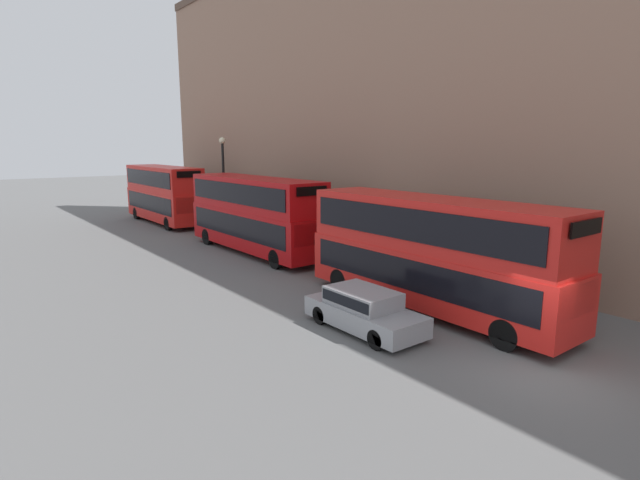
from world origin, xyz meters
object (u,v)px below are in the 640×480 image
object	(u,v)px
pedestrian	(494,286)
bus_leading	(431,249)
bus_second_in_queue	(254,212)
bus_third_in_queue	(164,192)
car_dark_sedan	(364,309)

from	to	relation	value
pedestrian	bus_leading	bearing A→B (deg)	151.06
bus_second_in_queue	pedestrian	size ratio (longest dim) A/B	6.32
bus_second_in_queue	bus_third_in_queue	distance (m)	14.18
bus_third_in_queue	car_dark_sedan	distance (m)	27.45
car_dark_sedan	pedestrian	bearing A→B (deg)	-12.37
bus_second_in_queue	pedestrian	world-z (taller)	bus_second_in_queue
bus_third_in_queue	pedestrian	world-z (taller)	bus_third_in_queue
bus_third_in_queue	pedestrian	xyz separation A→B (m)	(2.29, -28.43, -1.67)
bus_leading	bus_second_in_queue	distance (m)	12.99
pedestrian	bus_third_in_queue	bearing A→B (deg)	94.61
bus_leading	bus_third_in_queue	world-z (taller)	bus_third_in_queue
car_dark_sedan	pedestrian	xyz separation A→B (m)	(5.69, -1.25, 0.07)
pedestrian	bus_second_in_queue	bearing A→B (deg)	99.13
bus_second_in_queue	bus_leading	bearing A→B (deg)	-90.00
bus_leading	bus_third_in_queue	size ratio (longest dim) A/B	1.07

